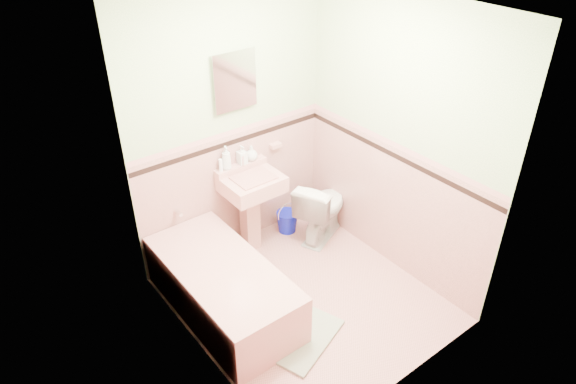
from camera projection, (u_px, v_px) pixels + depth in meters
floor at (305, 299)px, 4.64m from camera, size 2.20×2.20×0.00m
ceiling at (312, 8)px, 3.30m from camera, size 2.20×2.20×0.00m
wall_back at (230, 129)px, 4.70m from camera, size 2.50×0.00×2.50m
wall_front at (421, 250)px, 3.23m from camera, size 2.50×0.00×2.50m
wall_left at (191, 226)px, 3.45m from camera, size 0.00×2.50×2.50m
wall_right at (398, 142)px, 4.48m from camera, size 0.00×2.50×2.50m
wainscot_back at (235, 190)px, 5.04m from camera, size 2.00×0.00×2.00m
wainscot_front at (407, 323)px, 3.59m from camera, size 2.00×0.00×2.00m
wainscot_left at (202, 297)px, 3.81m from camera, size 0.00×2.20×2.20m
wainscot_right at (389, 205)px, 4.83m from camera, size 0.00×2.20×2.20m
accent_back at (232, 142)px, 4.76m from camera, size 2.00×0.00×2.00m
accent_front at (416, 265)px, 3.31m from camera, size 2.00×0.00×2.00m
accent_left at (196, 240)px, 3.53m from camera, size 0.00×2.20×2.20m
accent_right at (395, 156)px, 4.54m from camera, size 0.00×2.20×2.20m
cap_back at (232, 132)px, 4.71m from camera, size 2.00×0.00×2.00m
cap_front at (418, 253)px, 3.26m from camera, size 2.00×0.00×2.00m
cap_left at (194, 228)px, 3.48m from camera, size 0.00×2.20×2.20m
cap_right at (396, 145)px, 4.49m from camera, size 0.00×2.20×2.20m
bathtub at (223, 290)px, 4.41m from camera, size 0.70×1.50×0.45m
tub_faucet at (178, 212)px, 4.68m from camera, size 0.04×0.12×0.04m
sink at (253, 214)px, 5.01m from camera, size 0.53×0.48×0.84m
sink_faucet at (243, 160)px, 4.82m from camera, size 0.02×0.02×0.10m
medicine_cabinet at (234, 81)px, 4.47m from camera, size 0.37×0.04×0.46m
soap_dish at (275, 145)px, 5.08m from camera, size 0.12×0.07×0.04m
soap_bottle_left at (226, 158)px, 4.74m from camera, size 0.11×0.11×0.23m
soap_bottle_mid at (242, 155)px, 4.84m from camera, size 0.08×0.09×0.18m
soap_bottle_right at (251, 153)px, 4.90m from camera, size 0.15×0.15×0.15m
tube at (221, 165)px, 4.74m from camera, size 0.05×0.05×0.12m
toilet at (322, 208)px, 5.25m from camera, size 0.75×0.61×0.67m
bucket at (287, 222)px, 5.44m from camera, size 0.25×0.25×0.22m
bath_mat at (301, 337)px, 4.25m from camera, size 0.78×0.65×0.03m
shoe at (278, 336)px, 4.19m from camera, size 0.18×0.14×0.07m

